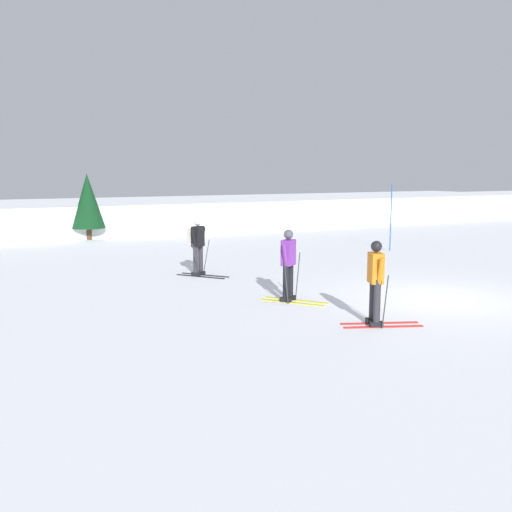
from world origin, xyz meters
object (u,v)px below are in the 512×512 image
Objects in this scene: skier_orange at (376,281)px; skier_purple at (289,263)px; conifer_far_right at (88,201)px; skier_black at (197,244)px; trail_marker_pole at (391,218)px.

skier_purple is at bearing 98.18° from skier_orange.
conifer_far_right reaches higher than skier_orange.
skier_orange is at bearing -84.18° from conifer_far_right.
skier_orange is (0.98, -6.87, -0.04)m from skier_black.
conifer_far_right is (-1.81, 17.73, 0.83)m from skier_orange.
skier_purple is at bearing -84.60° from conifer_far_right.
trail_marker_pole is at bearing 9.91° from skier_black.
skier_black is 6.94m from skier_orange.
trail_marker_pole is (8.10, 5.71, 0.37)m from skier_purple.
conifer_far_right is (-1.42, 15.05, 0.83)m from skier_purple.
conifer_far_right reaches higher than skier_purple.
skier_orange is at bearing -81.93° from skier_black.
conifer_far_right reaches higher than skier_black.
skier_orange is 11.41m from trail_marker_pole.
conifer_far_right reaches higher than trail_marker_pole.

